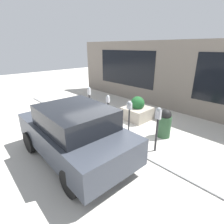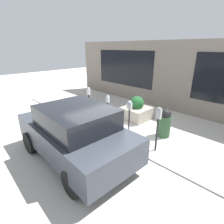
{
  "view_description": "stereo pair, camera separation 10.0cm",
  "coord_description": "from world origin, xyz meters",
  "px_view_note": "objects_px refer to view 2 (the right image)",
  "views": [
    {
      "loc": [
        -4.38,
        4.02,
        3.25
      ],
      "look_at": [
        0.0,
        -0.13,
        0.97
      ],
      "focal_mm": 28.0,
      "sensor_mm": 36.0,
      "label": 1
    },
    {
      "loc": [
        -4.31,
        4.09,
        3.25
      ],
      "look_at": [
        0.0,
        -0.13,
        0.97
      ],
      "focal_mm": 28.0,
      "sensor_mm": 36.0,
      "label": 2
    }
  ],
  "objects_px": {
    "parking_meter_second": "(129,111)",
    "parking_meter_fourth": "(89,100)",
    "planter_box": "(137,111)",
    "parking_meter_middle": "(108,108)",
    "parking_meter_nearest": "(158,122)",
    "trash_bin": "(164,123)",
    "parked_car_front": "(75,132)"
  },
  "relations": [
    {
      "from": "parking_meter_second",
      "to": "parking_meter_fourth",
      "type": "bearing_deg",
      "value": 1.59
    },
    {
      "from": "parking_meter_fourth",
      "to": "planter_box",
      "type": "xyz_separation_m",
      "value": [
        -1.37,
        -1.72,
        -0.58
      ]
    },
    {
      "from": "parking_meter_middle",
      "to": "parking_meter_nearest",
      "type": "bearing_deg",
      "value": 179.14
    },
    {
      "from": "planter_box",
      "to": "parking_meter_nearest",
      "type": "bearing_deg",
      "value": 141.72
    },
    {
      "from": "parking_meter_second",
      "to": "parking_meter_fourth",
      "type": "relative_size",
      "value": 0.92
    },
    {
      "from": "parking_meter_second",
      "to": "planter_box",
      "type": "xyz_separation_m",
      "value": [
        0.93,
        -1.65,
        -0.66
      ]
    },
    {
      "from": "parking_meter_second",
      "to": "parking_meter_middle",
      "type": "relative_size",
      "value": 1.02
    },
    {
      "from": "planter_box",
      "to": "trash_bin",
      "type": "height_order",
      "value": "planter_box"
    },
    {
      "from": "parking_meter_second",
      "to": "parking_meter_middle",
      "type": "xyz_separation_m",
      "value": [
        1.15,
        -0.01,
        -0.18
      ]
    },
    {
      "from": "parking_meter_fourth",
      "to": "trash_bin",
      "type": "height_order",
      "value": "parking_meter_fourth"
    },
    {
      "from": "parking_meter_nearest",
      "to": "parking_meter_middle",
      "type": "xyz_separation_m",
      "value": [
        2.35,
        -0.04,
        -0.12
      ]
    },
    {
      "from": "parking_meter_nearest",
      "to": "parking_meter_fourth",
      "type": "distance_m",
      "value": 3.5
    },
    {
      "from": "parking_meter_middle",
      "to": "parked_car_front",
      "type": "xyz_separation_m",
      "value": [
        -0.85,
        2.12,
        -0.04
      ]
    },
    {
      "from": "parking_meter_second",
      "to": "parking_meter_fourth",
      "type": "xyz_separation_m",
      "value": [
        2.3,
        0.06,
        -0.09
      ]
    },
    {
      "from": "parked_car_front",
      "to": "parking_meter_second",
      "type": "bearing_deg",
      "value": -96.32
    },
    {
      "from": "parking_meter_fourth",
      "to": "parked_car_front",
      "type": "bearing_deg",
      "value": 134.33
    },
    {
      "from": "parking_meter_nearest",
      "to": "parking_meter_second",
      "type": "relative_size",
      "value": 1.04
    },
    {
      "from": "parking_meter_middle",
      "to": "trash_bin",
      "type": "relative_size",
      "value": 1.3
    },
    {
      "from": "parking_meter_fourth",
      "to": "parked_car_front",
      "type": "height_order",
      "value": "parked_car_front"
    },
    {
      "from": "parking_meter_second",
      "to": "parking_meter_fourth",
      "type": "distance_m",
      "value": 2.3
    },
    {
      "from": "parking_meter_nearest",
      "to": "parking_meter_fourth",
      "type": "bearing_deg",
      "value": 0.62
    },
    {
      "from": "parking_meter_nearest",
      "to": "parking_meter_second",
      "type": "xyz_separation_m",
      "value": [
        1.2,
        -0.03,
        0.06
      ]
    },
    {
      "from": "parking_meter_fourth",
      "to": "planter_box",
      "type": "height_order",
      "value": "parking_meter_fourth"
    },
    {
      "from": "trash_bin",
      "to": "parking_meter_second",
      "type": "bearing_deg",
      "value": 50.69
    },
    {
      "from": "parking_meter_second",
      "to": "planter_box",
      "type": "bearing_deg",
      "value": -60.64
    },
    {
      "from": "parking_meter_second",
      "to": "parked_car_front",
      "type": "distance_m",
      "value": 2.15
    },
    {
      "from": "planter_box",
      "to": "trash_bin",
      "type": "distance_m",
      "value": 1.89
    },
    {
      "from": "parking_meter_middle",
      "to": "trash_bin",
      "type": "bearing_deg",
      "value": -152.61
    },
    {
      "from": "parked_car_front",
      "to": "trash_bin",
      "type": "relative_size",
      "value": 3.7
    },
    {
      "from": "parking_meter_middle",
      "to": "parking_meter_second",
      "type": "bearing_deg",
      "value": 179.54
    },
    {
      "from": "planter_box",
      "to": "parked_car_front",
      "type": "bearing_deg",
      "value": 99.5
    },
    {
      "from": "parking_meter_fourth",
      "to": "trash_bin",
      "type": "relative_size",
      "value": 1.44
    }
  ]
}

